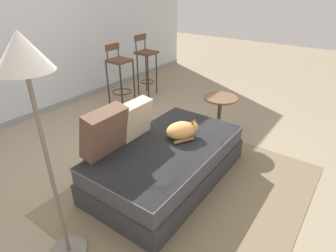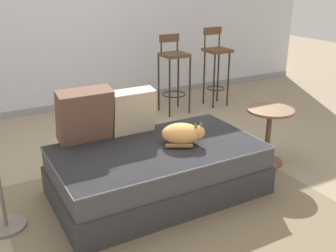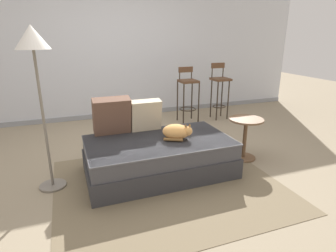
{
  "view_description": "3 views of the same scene",
  "coord_description": "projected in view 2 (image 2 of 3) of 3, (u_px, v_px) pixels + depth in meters",
  "views": [
    {
      "loc": [
        -1.96,
        -1.82,
        1.9
      ],
      "look_at": [
        0.15,
        -0.3,
        0.54
      ],
      "focal_mm": 30.0,
      "sensor_mm": 36.0,
      "label": 1
    },
    {
      "loc": [
        -1.32,
        -2.98,
        1.71
      ],
      "look_at": [
        0.15,
        -0.3,
        0.54
      ],
      "focal_mm": 42.0,
      "sensor_mm": 36.0,
      "label": 2
    },
    {
      "loc": [
        -0.95,
        -3.29,
        1.59
      ],
      "look_at": [
        0.15,
        -0.3,
        0.54
      ],
      "focal_mm": 30.0,
      "sensor_mm": 36.0,
      "label": 3
    }
  ],
  "objects": [
    {
      "name": "couch",
      "position": [
        158.0,
        170.0,
        3.25
      ],
      "size": [
        1.7,
        0.98,
        0.42
      ],
      "color": "#353539",
      "rests_on": "ground"
    },
    {
      "name": "wall_baseboard_trim",
      "position": [
        72.0,
        105.0,
        5.43
      ],
      "size": [
        8.0,
        0.02,
        0.09
      ],
      "primitive_type": "cube",
      "color": "gray",
      "rests_on": "ground"
    },
    {
      "name": "bar_stool_near_window",
      "position": [
        174.0,
        68.0,
        5.1
      ],
      "size": [
        0.32,
        0.32,
        1.02
      ],
      "color": "#2D2319",
      "rests_on": "ground"
    },
    {
      "name": "throw_pillow_corner",
      "position": [
        85.0,
        115.0,
        3.19
      ],
      "size": [
        0.44,
        0.25,
        0.46
      ],
      "color": "brown",
      "rests_on": "couch"
    },
    {
      "name": "ground_plane",
      "position": [
        138.0,
        173.0,
        3.65
      ],
      "size": [
        16.0,
        16.0,
        0.0
      ],
      "primitive_type": "plane",
      "color": "gray",
      "rests_on": "ground"
    },
    {
      "name": "side_table",
      "position": [
        269.0,
        128.0,
        3.74
      ],
      "size": [
        0.44,
        0.44,
        0.55
      ],
      "color": "brown",
      "rests_on": "ground"
    },
    {
      "name": "cat",
      "position": [
        183.0,
        134.0,
        3.21
      ],
      "size": [
        0.4,
        0.36,
        0.2
      ],
      "color": "tan",
      "rests_on": "couch"
    },
    {
      "name": "area_rug",
      "position": [
        176.0,
        210.0,
        3.08
      ],
      "size": [
        2.39,
        2.07,
        0.01
      ],
      "primitive_type": "cube",
      "color": "#75664C",
      "rests_on": "ground"
    },
    {
      "name": "throw_pillow_middle",
      "position": [
        133.0,
        111.0,
        3.39
      ],
      "size": [
        0.38,
        0.19,
        0.4
      ],
      "color": "beige",
      "rests_on": "couch"
    },
    {
      "name": "bar_stool_by_doorway",
      "position": [
        216.0,
        60.0,
        5.4
      ],
      "size": [
        0.32,
        0.32,
        1.07
      ],
      "color": "#2D2319",
      "rests_on": "ground"
    },
    {
      "name": "wall_back_panel",
      "position": [
        62.0,
        11.0,
        5.03
      ],
      "size": [
        8.0,
        0.1,
        2.6
      ],
      "primitive_type": "cube",
      "color": "silver",
      "rests_on": "ground"
    }
  ]
}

